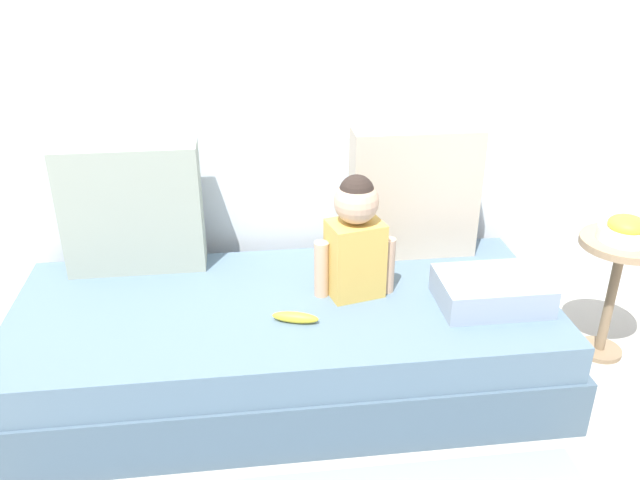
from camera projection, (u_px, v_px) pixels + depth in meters
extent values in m
plane|color=#B2ADA3|center=(286.00, 381.00, 2.63)|extent=(12.00, 12.00, 0.00)
cube|color=silver|center=(269.00, 60.00, 2.64)|extent=(5.30, 0.10, 2.34)
cube|color=#495F70|center=(286.00, 358.00, 2.58)|extent=(2.10, 0.90, 0.23)
cube|color=slate|center=(285.00, 317.00, 2.50)|extent=(2.04, 0.87, 0.15)
cube|color=#99A393|center=(132.00, 209.00, 2.60)|extent=(0.55, 0.16, 0.53)
cube|color=#C1B29E|center=(414.00, 193.00, 2.72)|extent=(0.53, 0.16, 0.55)
cube|color=gold|center=(355.00, 258.00, 2.46)|extent=(0.23, 0.19, 0.30)
sphere|color=tan|center=(356.00, 202.00, 2.36)|extent=(0.17, 0.17, 0.17)
sphere|color=#2D231E|center=(357.00, 192.00, 2.34)|extent=(0.13, 0.13, 0.13)
cylinder|color=tan|center=(321.00, 269.00, 2.46)|extent=(0.06, 0.06, 0.22)
cylinder|color=tan|center=(387.00, 265.00, 2.49)|extent=(0.06, 0.06, 0.22)
ellipsoid|color=yellow|center=(295.00, 317.00, 2.33)|extent=(0.18, 0.09, 0.04)
cube|color=#8E9EB2|center=(492.00, 291.00, 2.43)|extent=(0.40, 0.28, 0.11)
cylinder|color=tan|center=(623.00, 243.00, 2.58)|extent=(0.34, 0.34, 0.03)
cylinder|color=#866E51|center=(610.00, 301.00, 2.70)|extent=(0.04, 0.04, 0.51)
cylinder|color=#866E51|center=(599.00, 350.00, 2.81)|extent=(0.18, 0.18, 0.02)
cylinder|color=silver|center=(625.00, 234.00, 2.57)|extent=(0.21, 0.21, 0.05)
ellipsoid|color=gold|center=(627.00, 225.00, 2.55)|extent=(0.15, 0.15, 0.07)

